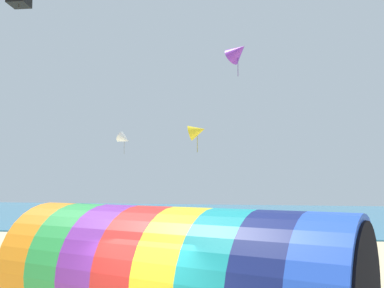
{
  "coord_description": "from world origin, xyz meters",
  "views": [
    {
      "loc": [
        2.8,
        -7.03,
        3.63
      ],
      "look_at": [
        0.47,
        4.21,
        4.66
      ],
      "focal_mm": 40.0,
      "sensor_mm": 36.0,
      "label": 1
    }
  ],
  "objects_px": {
    "kite_purple_delta": "(238,52)",
    "kite_yellow_delta": "(197,131)",
    "kite_white_delta": "(124,139)",
    "bystander_near_water": "(188,265)",
    "giant_inflatable_tube": "(174,279)"
  },
  "relations": [
    {
      "from": "kite_yellow_delta",
      "to": "kite_white_delta",
      "type": "distance_m",
      "value": 4.62
    },
    {
      "from": "kite_white_delta",
      "to": "bystander_near_water",
      "type": "distance_m",
      "value": 12.5
    },
    {
      "from": "kite_purple_delta",
      "to": "kite_yellow_delta",
      "type": "bearing_deg",
      "value": -176.72
    },
    {
      "from": "giant_inflatable_tube",
      "to": "kite_white_delta",
      "type": "bearing_deg",
      "value": 114.7
    },
    {
      "from": "kite_purple_delta",
      "to": "bystander_near_water",
      "type": "relative_size",
      "value": 1.32
    },
    {
      "from": "giant_inflatable_tube",
      "to": "kite_white_delta",
      "type": "xyz_separation_m",
      "value": [
        -6.82,
        14.83,
        4.68
      ]
    },
    {
      "from": "kite_white_delta",
      "to": "bystander_near_water",
      "type": "xyz_separation_m",
      "value": [
        5.98,
        -9.55,
        -5.41
      ]
    },
    {
      "from": "giant_inflatable_tube",
      "to": "kite_yellow_delta",
      "type": "xyz_separation_m",
      "value": [
        -2.25,
        14.2,
        4.96
      ]
    },
    {
      "from": "giant_inflatable_tube",
      "to": "bystander_near_water",
      "type": "bearing_deg",
      "value": 99.01
    },
    {
      "from": "bystander_near_water",
      "to": "giant_inflatable_tube",
      "type": "bearing_deg",
      "value": -80.99
    },
    {
      "from": "kite_white_delta",
      "to": "kite_purple_delta",
      "type": "bearing_deg",
      "value": -4.15
    },
    {
      "from": "kite_yellow_delta",
      "to": "bystander_near_water",
      "type": "distance_m",
      "value": 10.67
    },
    {
      "from": "kite_white_delta",
      "to": "kite_yellow_delta",
      "type": "bearing_deg",
      "value": -7.87
    },
    {
      "from": "giant_inflatable_tube",
      "to": "kite_yellow_delta",
      "type": "distance_m",
      "value": 15.21
    },
    {
      "from": "giant_inflatable_tube",
      "to": "kite_yellow_delta",
      "type": "relative_size",
      "value": 4.9
    }
  ]
}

